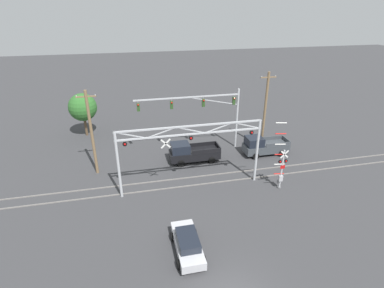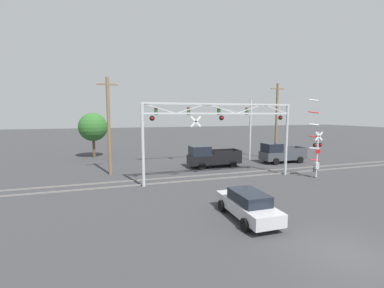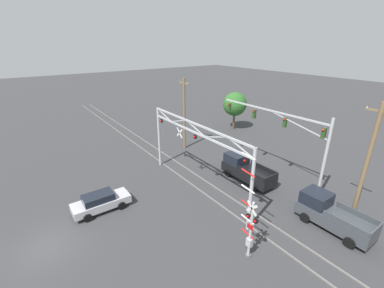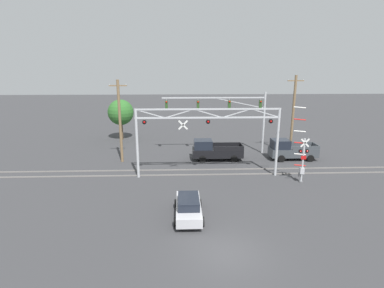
% 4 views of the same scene
% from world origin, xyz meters
% --- Properties ---
extents(ground_plane, '(200.00, 200.00, 0.00)m').
position_xyz_m(ground_plane, '(0.00, 0.00, 0.00)').
color(ground_plane, '#38383A').
extents(rail_track_near, '(80.00, 0.08, 0.10)m').
position_xyz_m(rail_track_near, '(0.00, 12.12, 0.05)').
color(rail_track_near, gray).
rests_on(rail_track_near, ground_plane).
extents(rail_track_far, '(80.00, 0.08, 0.10)m').
position_xyz_m(rail_track_far, '(0.00, 13.55, 0.05)').
color(rail_track_far, gray).
rests_on(rail_track_far, ground_plane).
extents(crossing_gantry, '(12.85, 0.28, 6.27)m').
position_xyz_m(crossing_gantry, '(-0.02, 11.83, 4.39)').
color(crossing_gantry, '#B7BABF').
rests_on(crossing_gantry, ground_plane).
extents(crossing_signal_mast, '(1.62, 0.35, 6.63)m').
position_xyz_m(crossing_signal_mast, '(7.95, 10.02, 2.16)').
color(crossing_signal_mast, '#B7BABF').
rests_on(crossing_signal_mast, ground_plane).
extents(traffic_signal_span, '(11.71, 0.39, 7.06)m').
position_xyz_m(traffic_signal_span, '(3.87, 19.40, 4.99)').
color(traffic_signal_span, '#B7BABF').
rests_on(traffic_signal_span, ground_plane).
extents(pickup_truck_lead, '(5.39, 2.16, 2.22)m').
position_xyz_m(pickup_truck_lead, '(1.18, 16.92, 1.04)').
color(pickup_truck_lead, black).
rests_on(pickup_truck_lead, ground_plane).
extents(pickup_truck_following, '(5.04, 2.16, 2.22)m').
position_xyz_m(pickup_truck_following, '(9.45, 16.77, 1.04)').
color(pickup_truck_following, '#3D4247').
rests_on(pickup_truck_following, ground_plane).
extents(sedan_waiting, '(1.88, 4.35, 1.47)m').
position_xyz_m(sedan_waiting, '(-1.95, 4.12, 0.75)').
color(sedan_waiting, '#B7B7BC').
rests_on(sedan_waiting, ground_plane).
extents(utility_pole_left, '(1.80, 0.28, 8.56)m').
position_xyz_m(utility_pole_left, '(-8.67, 16.61, 4.43)').
color(utility_pole_left, brown).
rests_on(utility_pole_left, ground_plane).
extents(utility_pole_right, '(1.80, 0.28, 8.93)m').
position_xyz_m(utility_pole_right, '(10.17, 18.70, 4.61)').
color(utility_pole_right, brown).
rests_on(utility_pole_right, ground_plane).
extents(background_tree_beyond_span, '(3.48, 3.48, 5.55)m').
position_xyz_m(background_tree_beyond_span, '(-10.59, 26.89, 3.80)').
color(background_tree_beyond_span, brown).
rests_on(background_tree_beyond_span, ground_plane).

